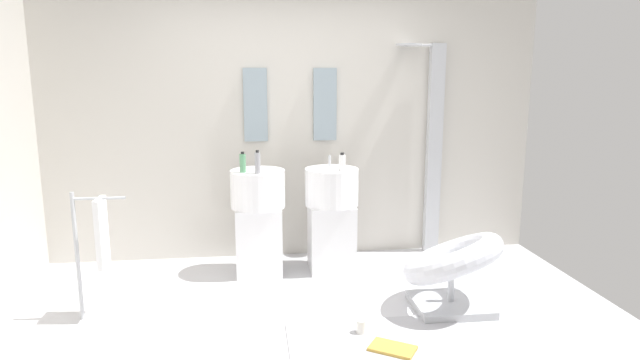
{
  "coord_description": "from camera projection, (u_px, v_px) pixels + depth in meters",
  "views": [
    {
      "loc": [
        -0.37,
        -3.53,
        1.75
      ],
      "look_at": [
        0.15,
        0.55,
        0.95
      ],
      "focal_mm": 30.24,
      "sensor_mm": 36.0,
      "label": 1
    }
  ],
  "objects": [
    {
      "name": "soap_bottle_grey",
      "position": [
        258.0,
        163.0,
        4.52
      ],
      "size": [
        0.05,
        0.05,
        0.2
      ],
      "color": "#99999E",
      "rests_on": "pedestal_sink_left"
    },
    {
      "name": "magazine_ochre",
      "position": [
        393.0,
        348.0,
        3.47
      ],
      "size": [
        0.34,
        0.31,
        0.02
      ],
      "primitive_type": "cube",
      "rotation": [
        0.0,
        0.0,
        -0.58
      ],
      "color": "gold",
      "rests_on": "area_rug"
    },
    {
      "name": "towel_rack",
      "position": [
        98.0,
        235.0,
        3.84
      ],
      "size": [
        0.37,
        0.22,
        0.95
      ],
      "color": "#B7BABF",
      "rests_on": "ground_plane"
    },
    {
      "name": "ground_plane",
      "position": [
        309.0,
        329.0,
        3.82
      ],
      "size": [
        4.8,
        3.6,
        0.04
      ],
      "primitive_type": "cube",
      "color": "silver"
    },
    {
      "name": "pedestal_sink_right",
      "position": [
        331.0,
        215.0,
        4.86
      ],
      "size": [
        0.48,
        0.48,
        1.04
      ],
      "color": "white",
      "rests_on": "ground_plane"
    },
    {
      "name": "area_rug",
      "position": [
        380.0,
        341.0,
        3.6
      ],
      "size": [
        1.23,
        0.68,
        0.01
      ],
      "primitive_type": "cube",
      "color": "#B2B2B7",
      "rests_on": "ground_plane"
    },
    {
      "name": "coffee_mug",
      "position": [
        362.0,
        326.0,
        3.7
      ],
      "size": [
        0.07,
        0.07,
        0.09
      ],
      "primitive_type": "cylinder",
      "color": "white",
      "rests_on": "area_rug"
    },
    {
      "name": "soap_bottle_white",
      "position": [
        342.0,
        162.0,
        4.65
      ],
      "size": [
        0.06,
        0.06,
        0.16
      ],
      "color": "white",
      "rests_on": "pedestal_sink_right"
    },
    {
      "name": "pedestal_sink_left",
      "position": [
        258.0,
        218.0,
        4.78
      ],
      "size": [
        0.48,
        0.48,
        1.04
      ],
      "color": "white",
      "rests_on": "ground_plane"
    },
    {
      "name": "vanity_mirror_right",
      "position": [
        325.0,
        104.0,
        5.12
      ],
      "size": [
        0.22,
        0.03,
        0.68
      ],
      "primitive_type": "cube",
      "color": "#8C9EA8"
    },
    {
      "name": "soap_bottle_green",
      "position": [
        243.0,
        163.0,
        4.58
      ],
      "size": [
        0.05,
        0.05,
        0.18
      ],
      "color": "#59996B",
      "rests_on": "pedestal_sink_left"
    },
    {
      "name": "lounge_chair",
      "position": [
        452.0,
        265.0,
        4.05
      ],
      "size": [
        1.1,
        1.1,
        0.65
      ],
      "color": "#B7BABF",
      "rests_on": "ground_plane"
    },
    {
      "name": "vanity_mirror_left",
      "position": [
        255.0,
        105.0,
        5.03
      ],
      "size": [
        0.22,
        0.03,
        0.68
      ],
      "primitive_type": "cube",
      "color": "#8C9EA8"
    },
    {
      "name": "shower_column",
      "position": [
        433.0,
        145.0,
        5.27
      ],
      "size": [
        0.49,
        0.24,
        2.05
      ],
      "color": "#B7BABF",
      "rests_on": "ground_plane"
    },
    {
      "name": "rear_partition",
      "position": [
        290.0,
        123.0,
        5.18
      ],
      "size": [
        4.8,
        0.1,
        2.6
      ],
      "primitive_type": "cube",
      "color": "beige",
      "rests_on": "ground_plane"
    }
  ]
}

